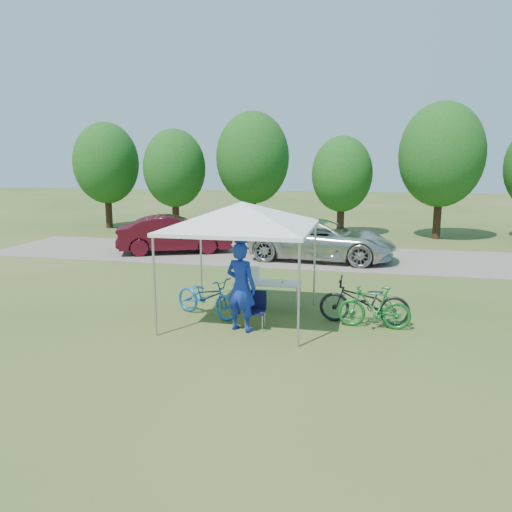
{
  "coord_description": "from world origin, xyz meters",
  "views": [
    {
      "loc": [
        2.7,
        -10.81,
        3.62
      ],
      "look_at": [
        -0.12,
        2.0,
        1.11
      ],
      "focal_mm": 35.0,
      "sensor_mm": 36.0,
      "label": 1
    }
  ],
  "objects_px": {
    "bike_blue": "(207,297)",
    "sedan": "(174,234)",
    "folding_table": "(268,284)",
    "bike_green": "(374,307)",
    "folding_chair": "(256,306)",
    "bike_dark": "(364,301)",
    "cyclist": "(241,287)",
    "cooler": "(249,274)",
    "minivan": "(322,240)"
  },
  "relations": [
    {
      "from": "folding_table",
      "to": "bike_green",
      "type": "relative_size",
      "value": 1.04
    },
    {
      "from": "folding_table",
      "to": "bike_blue",
      "type": "bearing_deg",
      "value": -144.08
    },
    {
      "from": "bike_blue",
      "to": "bike_green",
      "type": "relative_size",
      "value": 1.14
    },
    {
      "from": "folding_table",
      "to": "bike_blue",
      "type": "height_order",
      "value": "bike_blue"
    },
    {
      "from": "cooler",
      "to": "minivan",
      "type": "distance_m",
      "value": 6.63
    },
    {
      "from": "folding_table",
      "to": "bike_green",
      "type": "distance_m",
      "value": 2.74
    },
    {
      "from": "folding_table",
      "to": "bike_blue",
      "type": "distance_m",
      "value": 1.59
    },
    {
      "from": "bike_green",
      "to": "sedan",
      "type": "relative_size",
      "value": 0.36
    },
    {
      "from": "folding_chair",
      "to": "folding_table",
      "type": "bearing_deg",
      "value": 87.62
    },
    {
      "from": "folding_table",
      "to": "sedan",
      "type": "bearing_deg",
      "value": 127.19
    },
    {
      "from": "folding_table",
      "to": "bike_green",
      "type": "height_order",
      "value": "bike_green"
    },
    {
      "from": "bike_green",
      "to": "sedan",
      "type": "bearing_deg",
      "value": -133.22
    },
    {
      "from": "cyclist",
      "to": "bike_dark",
      "type": "height_order",
      "value": "cyclist"
    },
    {
      "from": "cooler",
      "to": "cyclist",
      "type": "bearing_deg",
      "value": -82.62
    },
    {
      "from": "cooler",
      "to": "bike_blue",
      "type": "relative_size",
      "value": 0.27
    },
    {
      "from": "cyclist",
      "to": "minivan",
      "type": "distance_m",
      "value": 8.32
    },
    {
      "from": "minivan",
      "to": "cyclist",
      "type": "bearing_deg",
      "value": 178.33
    },
    {
      "from": "folding_chair",
      "to": "cyclist",
      "type": "xyz_separation_m",
      "value": [
        -0.27,
        -0.26,
        0.49
      ]
    },
    {
      "from": "folding_table",
      "to": "cyclist",
      "type": "distance_m",
      "value": 1.79
    },
    {
      "from": "sedan",
      "to": "minivan",
      "type": "bearing_deg",
      "value": -114.91
    },
    {
      "from": "bike_green",
      "to": "bike_dark",
      "type": "relative_size",
      "value": 0.79
    },
    {
      "from": "bike_blue",
      "to": "bike_dark",
      "type": "bearing_deg",
      "value": -63.01
    },
    {
      "from": "sedan",
      "to": "folding_chair",
      "type": "bearing_deg",
      "value": -170.78
    },
    {
      "from": "bike_green",
      "to": "cyclist",
      "type": "bearing_deg",
      "value": -72.53
    },
    {
      "from": "folding_chair",
      "to": "bike_dark",
      "type": "distance_m",
      "value": 2.44
    },
    {
      "from": "minivan",
      "to": "folding_chair",
      "type": "bearing_deg",
      "value": -179.96
    },
    {
      "from": "cooler",
      "to": "bike_dark",
      "type": "bearing_deg",
      "value": -14.28
    },
    {
      "from": "folding_chair",
      "to": "sedan",
      "type": "xyz_separation_m",
      "value": [
        -5.14,
        8.21,
        0.27
      ]
    },
    {
      "from": "bike_green",
      "to": "minivan",
      "type": "xyz_separation_m",
      "value": [
        -1.81,
        7.47,
        0.29
      ]
    },
    {
      "from": "folding_chair",
      "to": "cooler",
      "type": "relative_size",
      "value": 1.69
    },
    {
      "from": "bike_dark",
      "to": "minivan",
      "type": "height_order",
      "value": "minivan"
    },
    {
      "from": "bike_dark",
      "to": "bike_green",
      "type": "bearing_deg",
      "value": 43.31
    },
    {
      "from": "cyclist",
      "to": "bike_green",
      "type": "xyz_separation_m",
      "value": [
        2.8,
        0.78,
        -0.5
      ]
    },
    {
      "from": "cyclist",
      "to": "sedan",
      "type": "distance_m",
      "value": 9.77
    },
    {
      "from": "minivan",
      "to": "sedan",
      "type": "bearing_deg",
      "value": 93.1
    },
    {
      "from": "bike_blue",
      "to": "sedan",
      "type": "height_order",
      "value": "sedan"
    },
    {
      "from": "bike_green",
      "to": "sedan",
      "type": "height_order",
      "value": "sedan"
    },
    {
      "from": "cyclist",
      "to": "sedan",
      "type": "relative_size",
      "value": 0.44
    },
    {
      "from": "cyclist",
      "to": "sedan",
      "type": "bearing_deg",
      "value": -41.59
    },
    {
      "from": "cooler",
      "to": "bike_green",
      "type": "bearing_deg",
      "value": -17.62
    },
    {
      "from": "bike_blue",
      "to": "folding_chair",
      "type": "bearing_deg",
      "value": -89.26
    },
    {
      "from": "cyclist",
      "to": "bike_dark",
      "type": "bearing_deg",
      "value": -139.77
    },
    {
      "from": "sedan",
      "to": "bike_green",
      "type": "bearing_deg",
      "value": -157.89
    },
    {
      "from": "folding_chair",
      "to": "bike_green",
      "type": "xyz_separation_m",
      "value": [
        2.53,
        0.53,
        -0.0
      ]
    },
    {
      "from": "sedan",
      "to": "folding_table",
      "type": "bearing_deg",
      "value": -165.63
    },
    {
      "from": "cyclist",
      "to": "bike_blue",
      "type": "distance_m",
      "value": 1.42
    },
    {
      "from": "folding_table",
      "to": "minivan",
      "type": "relative_size",
      "value": 0.31
    },
    {
      "from": "folding_chair",
      "to": "bike_blue",
      "type": "bearing_deg",
      "value": 153.32
    },
    {
      "from": "cyclist",
      "to": "bike_green",
      "type": "height_order",
      "value": "cyclist"
    },
    {
      "from": "bike_green",
      "to": "minivan",
      "type": "distance_m",
      "value": 7.69
    }
  ]
}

